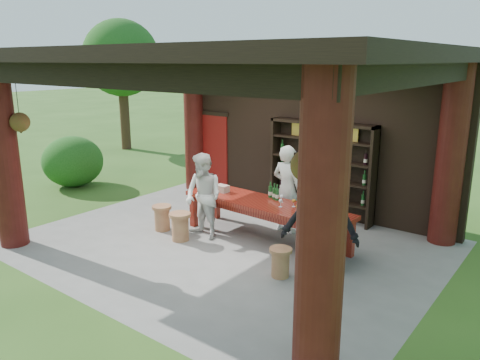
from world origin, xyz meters
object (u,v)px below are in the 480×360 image
Objects in this scene: wine_shelf at (321,170)px; host at (287,189)px; stool_near_right at (280,262)px; guest_woman at (204,196)px; stool_far_left at (162,217)px; tasting_table at (266,208)px; stool_near_left at (180,226)px; napkin_basket at (222,188)px; guest_man at (320,220)px.

wine_shelf is 1.36× the size of host.
host is at bearing 119.40° from stool_near_right.
stool_far_left is at bearing -159.73° from guest_woman.
wine_shelf is at bearing 85.13° from tasting_table.
stool_near_left is 0.31× the size of host.
stool_far_left is 1.34m from napkin_basket.
stool_near_left reaches higher than stool_far_left.
wine_shelf is 3.23m from stool_near_right.
guest_man is 7.22× the size of napkin_basket.
host is 1.06× the size of guest_woman.
napkin_basket reaches higher than stool_near_right.
tasting_table is 1.75m from guest_man.
guest_man is (1.54, -0.77, 0.30)m from tasting_table.
stool_far_left is (-3.02, 0.32, 0.02)m from stool_near_right.
stool_far_left is 0.27× the size of guest_man.
wine_shelf is at bearing 71.01° from guest_woman.
host is (-1.01, 1.79, 0.62)m from stool_near_right.
napkin_basket is at bearing 80.56° from stool_near_left.
wine_shelf reaches higher than tasting_table.
wine_shelf is 9.11× the size of napkin_basket.
stool_far_left is at bearing 162.22° from guest_man.
stool_near_right is 1.82× the size of napkin_basket.
tasting_table is at bearing 134.84° from guest_man.
stool_far_left is at bearing -128.33° from wine_shelf.
stool_near_left is (-1.43, -2.84, -0.76)m from wine_shelf.
guest_woman reaches higher than tasting_table.
guest_man reaches higher than guest_woman.
tasting_table is 1.65m from stool_near_left.
wine_shelf is 1.44× the size of guest_woman.
napkin_basket is at bearing 144.11° from guest_man.
stool_near_left is at bearing -14.45° from stool_far_left.
napkin_basket is at bearing 177.22° from tasting_table.
host is at bearing 117.69° from guest_man.
host is 1.65m from guest_woman.
stool_near_left is 0.29× the size of guest_man.
napkin_basket is (-1.26, -1.80, -0.23)m from wine_shelf.
tasting_table is at bearing 133.07° from stool_near_right.
wine_shelf is 4.63× the size of stool_far_left.
wine_shelf is 1.90m from tasting_table.
wine_shelf is 5.00× the size of stool_near_right.
guest_woman is 6.32× the size of napkin_basket.
stool_near_left is (-1.28, -0.99, -0.35)m from tasting_table.
tasting_table reaches higher than stool_near_right.
host is 0.93× the size of guest_man.
tasting_table is 6.78× the size of stool_far_left.
host is (-0.10, -1.20, -0.17)m from wine_shelf.
wine_shelf reaches higher than stool_near_left.
tasting_table is at bearing 37.00° from guest_woman.
napkin_basket reaches higher than stool_far_left.
guest_man reaches higher than tasting_table.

